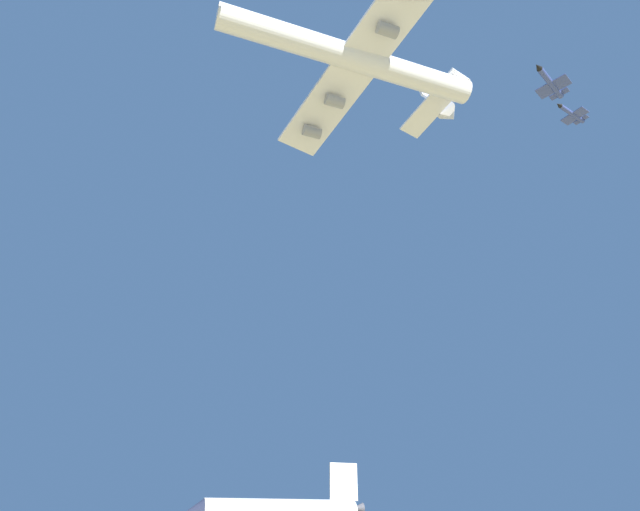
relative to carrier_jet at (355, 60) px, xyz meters
The scene contains 3 objects.
carrier_jet is the anchor object (origin of this frame).
chase_jet_lead 50.67m from the carrier_jet, 151.45° to the left, with size 15.33×8.74×4.00m.
chase_jet_left_wing 87.00m from the carrier_jet, behind, with size 15.21×8.07×4.00m.
Camera 1 is at (60.94, 104.04, 3.72)m, focal length 28.56 mm.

